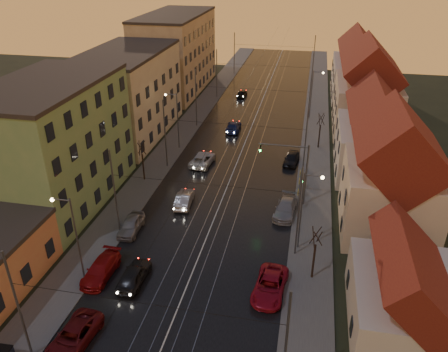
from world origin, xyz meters
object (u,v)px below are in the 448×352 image
Objects in this scene: street_lamp_0 at (72,231)px; driving_car_4 at (242,93)px; street_lamp_2 at (175,115)px; parked_right_2 at (291,158)px; driving_car_0 at (134,275)px; driving_car_2 at (203,159)px; street_lamp_1 at (305,204)px; parked_right_0 at (270,286)px; parked_left_3 at (131,225)px; driving_car_3 at (233,126)px; driving_car_1 at (184,199)px; traffic_light_mast at (297,167)px; parked_left_1 at (74,336)px; parked_left_2 at (101,269)px; parked_right_1 at (286,208)px; street_lamp_3 at (314,90)px.

driving_car_4 is (5.02, 53.53, -4.22)m from street_lamp_0.
parked_right_2 is at bearing -6.18° from street_lamp_2.
driving_car_2 is at bearing -89.58° from driving_car_0.
parked_right_0 is (-2.25, -6.47, -4.15)m from street_lamp_1.
parked_left_3 is 1.03× the size of parked_right_2.
driving_car_2 is 1.06× the size of driving_car_3.
parked_right_0 is (10.68, -11.96, -0.00)m from driving_car_1.
traffic_light_mast is at bearing -35.07° from street_lamp_2.
parked_right_0 reaches higher than parked_left_1.
street_lamp_0 and street_lamp_2 have the same top height.
traffic_light_mast is at bearing 90.60° from parked_right_0.
driving_car_3 reaches higher than driving_car_4.
street_lamp_1 is at bearing -0.20° from parked_left_3.
parked_right_2 is at bearing 61.99° from parked_left_2.
street_lamp_1 is 1.11× the size of traffic_light_mast.
parked_left_1 is 24.25m from parked_right_1.
street_lamp_1 is at bearing 23.72° from street_lamp_0.
street_lamp_0 is 1.82× the size of parked_left_3.
street_lamp_0 is 53.93m from driving_car_4.
street_lamp_3 reaches higher than parked_right_1.
street_lamp_3 is 1.58× the size of parked_left_1.
driving_car_3 is 13.72m from parked_right_2.
parked_right_2 is (11.46, 25.74, -0.04)m from driving_car_0.
street_lamp_1 is 27.05m from street_lamp_2.
driving_car_3 is at bearing 79.68° from street_lamp_0.
driving_car_4 is at bearing 111.77° from parked_right_1.
street_lamp_2 is 1.11× the size of traffic_light_mast.
street_lamp_3 is 1.63× the size of driving_car_3.
traffic_light_mast is 1.42× the size of parked_right_1.
street_lamp_1 is 1.77× the size of driving_car_0.
street_lamp_2 is at bearing 92.42° from parked_left_3.
street_lamp_0 is 1.63× the size of driving_car_3.
parked_left_2 is at bearing -132.51° from parked_right_1.
parked_left_3 is (-3.13, 7.02, -0.02)m from driving_car_0.
parked_right_1 is (11.66, 13.23, -0.04)m from driving_car_0.
driving_car_3 is at bearing 119.40° from parked_right_1.
parked_left_1 is (-2.37, -19.95, -0.03)m from driving_car_1.
street_lamp_0 reaches higher than driving_car_1.
driving_car_2 is 12.54m from driving_car_3.
street_lamp_0 is at bearing 83.73° from driving_car_2.
driving_car_0 is at bearing -1.41° from parked_left_2.
parked_left_1 is 35.28m from parked_right_2.
street_lamp_2 is 2.05× the size of driving_car_4.
parked_right_2 is at bearing 72.76° from parked_left_1.
parked_right_1 is (14.75, 13.07, 0.02)m from parked_left_2.
driving_car_4 is at bearing 118.20° from parked_right_2.
traffic_light_mast is 22.16m from parked_left_2.
parked_left_1 is (2.90, -34.46, -4.18)m from street_lamp_2.
parked_right_2 is (14.60, 18.72, -0.02)m from parked_left_3.
driving_car_4 is 29.44m from parked_right_2.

